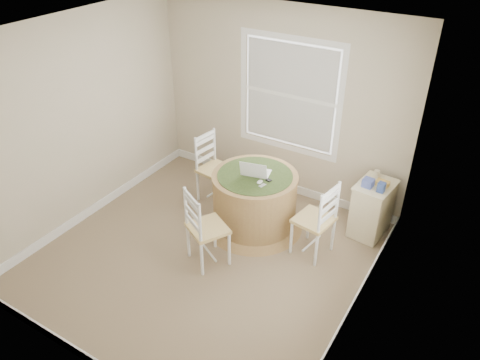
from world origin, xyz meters
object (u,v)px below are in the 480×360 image
Objects in this scene: corner_chest at (372,209)px; chair_right at (314,219)px; chair_left at (215,169)px; round_table at (255,199)px; chair_near at (208,228)px; laptop at (256,172)px.

chair_right is at bearing -116.80° from corner_chest.
chair_right is at bearing -94.97° from chair_left.
round_table is 0.87m from chair_near.
round_table is at bearing -68.72° from chair_near.
chair_near is (-0.12, -0.86, 0.06)m from round_table.
round_table is 0.38m from laptop.
chair_left is 1.32× the size of corner_chest.
chair_right is 0.87m from corner_chest.
laptop is (0.11, 0.88, 0.32)m from chair_near.
corner_chest is at bearing 156.27° from chair_right.
chair_left is (-0.77, 0.27, 0.06)m from round_table.
chair_near is 1.00× the size of chair_right.
laptop is 0.54× the size of corner_chest.
chair_left is at bearing -93.25° from chair_right.
round_table is at bearing -101.71° from chair_left.
round_table is 0.85m from chair_right.
laptop reaches higher than chair_near.
chair_near is 1.32× the size of corner_chest.
round_table is 1.31× the size of chair_left.
corner_chest is at bearing 38.77° from round_table.
chair_near and chair_right have the same top height.
laptop is 1.51m from corner_chest.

